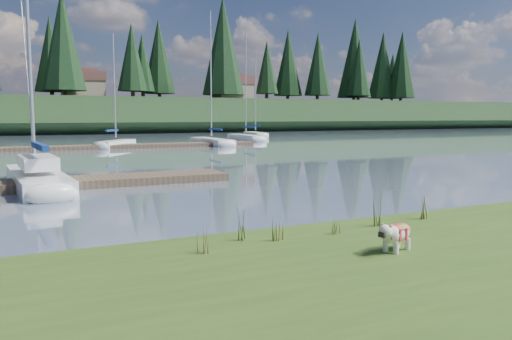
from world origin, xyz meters
TOP-DOWN VIEW (x-y plane):
  - ground at (0.00, 30.00)m, footprint 200.00×200.00m
  - bank at (0.00, -6.00)m, footprint 60.00×9.00m
  - ridge at (0.00, 73.00)m, footprint 200.00×20.00m
  - bulldog at (2.06, -3.93)m, footprint 0.85×0.52m
  - sailboat_main at (-3.00, 9.88)m, footprint 2.16×8.05m
  - dock_near at (-4.00, 9.00)m, footprint 16.00×2.00m
  - dock_far at (2.00, 30.00)m, footprint 26.00×2.20m
  - sailboat_bg_2 at (4.02, 31.65)m, footprint 4.36×5.55m
  - sailboat_bg_3 at (12.00, 31.93)m, footprint 1.71×7.98m
  - sailboat_bg_4 at (18.13, 37.98)m, footprint 1.64×7.74m
  - sailboat_bg_5 at (22.67, 44.83)m, footprint 2.67×7.31m
  - weed_0 at (0.04, -2.14)m, footprint 0.17×0.14m
  - weed_1 at (0.62, -2.51)m, footprint 0.17×0.14m
  - weed_2 at (2.98, -2.28)m, footprint 0.17×0.14m
  - weed_3 at (-0.86, -2.66)m, footprint 0.17×0.14m
  - weed_4 at (1.88, -2.53)m, footprint 0.17×0.14m
  - weed_5 at (4.36, -2.21)m, footprint 0.17×0.14m
  - mud_lip at (0.00, -1.60)m, footprint 60.00×0.50m
  - conifer_4 at (3.00, 66.00)m, footprint 6.16×6.16m
  - conifer_5 at (15.00, 70.00)m, footprint 3.96×3.96m
  - conifer_6 at (28.00, 68.00)m, footprint 7.04×7.04m
  - conifer_7 at (42.00, 71.00)m, footprint 5.28×5.28m
  - conifer_8 at (55.00, 67.00)m, footprint 4.62×4.62m
  - conifer_9 at (68.00, 70.00)m, footprint 5.94×5.94m
  - house_1 at (6.00, 71.00)m, footprint 6.30×5.30m
  - house_2 at (30.00, 69.00)m, footprint 6.30×5.30m

SIDE VIEW (x-z plane):
  - ground at x=0.00m, z-range 0.00..0.00m
  - mud_lip at x=0.00m, z-range 0.00..0.14m
  - dock_near at x=-4.00m, z-range 0.00..0.30m
  - dock_far at x=2.00m, z-range 0.00..0.30m
  - bank at x=0.00m, z-range 0.00..0.35m
  - sailboat_bg_5 at x=22.67m, z-range -4.85..5.49m
  - sailboat_bg_3 at x=12.00m, z-range -5.52..6.17m
  - sailboat_bg_4 at x=18.13m, z-range -5.38..6.03m
  - sailboat_bg_2 at x=4.02m, z-range -4.25..4.92m
  - sailboat_main at x=-3.00m, z-range -5.34..6.19m
  - weed_4 at x=1.88m, z-range 0.32..0.68m
  - weed_1 at x=0.62m, z-range 0.31..0.76m
  - weed_3 at x=-0.86m, z-range 0.31..0.81m
  - weed_0 at x=0.04m, z-range 0.30..0.97m
  - weed_5 at x=4.36m, z-range 0.29..0.98m
  - weed_2 at x=2.98m, z-range 0.29..1.03m
  - bulldog at x=2.06m, z-range 0.41..0.92m
  - ridge at x=0.00m, z-range 0.00..5.00m
  - house_1 at x=6.00m, z-range 4.99..9.64m
  - house_2 at x=30.00m, z-range 4.99..9.64m
  - conifer_5 at x=15.00m, z-range 5.65..16.00m
  - conifer_8 at x=55.00m, z-range 5.62..17.40m
  - conifer_7 at x=42.00m, z-range 5.59..18.79m
  - conifer_9 at x=68.00m, z-range 5.55..20.18m
  - conifer_4 at x=3.00m, z-range 5.54..20.64m
  - conifer_6 at x=28.00m, z-range 5.49..22.49m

